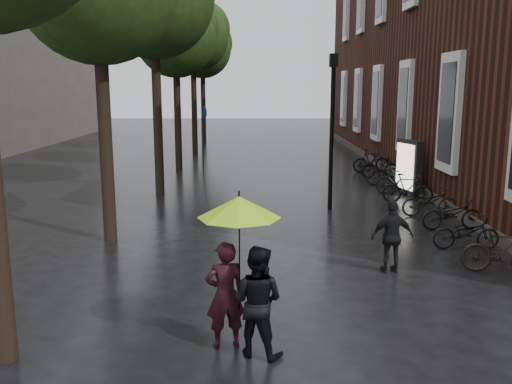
{
  "coord_description": "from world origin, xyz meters",
  "views": [
    {
      "loc": [
        -0.48,
        -6.06,
        3.79
      ],
      "look_at": [
        -0.47,
        7.0,
        1.24
      ],
      "focal_mm": 38.0,
      "sensor_mm": 36.0,
      "label": 1
    }
  ],
  "objects_px": {
    "pedestrian_walking": "(392,237)",
    "parked_bicycles": "(410,188)",
    "person_burgundy": "(225,295)",
    "lamp_post": "(332,117)",
    "ad_lightbox": "(409,168)",
    "person_black": "(257,301)"
  },
  "relations": [
    {
      "from": "person_black",
      "to": "ad_lightbox",
      "type": "distance_m",
      "value": 12.82
    },
    {
      "from": "person_black",
      "to": "lamp_post",
      "type": "relative_size",
      "value": 0.34
    },
    {
      "from": "person_black",
      "to": "parked_bicycles",
      "type": "xyz_separation_m",
      "value": [
        5.12,
        10.49,
        -0.34
      ]
    },
    {
      "from": "parked_bicycles",
      "to": "lamp_post",
      "type": "bearing_deg",
      "value": -157.87
    },
    {
      "from": "person_black",
      "to": "pedestrian_walking",
      "type": "bearing_deg",
      "value": -105.47
    },
    {
      "from": "parked_bicycles",
      "to": "ad_lightbox",
      "type": "height_order",
      "value": "ad_lightbox"
    },
    {
      "from": "person_black",
      "to": "lamp_post",
      "type": "distance_m",
      "value": 9.85
    },
    {
      "from": "person_black",
      "to": "ad_lightbox",
      "type": "bearing_deg",
      "value": -91.87
    },
    {
      "from": "pedestrian_walking",
      "to": "lamp_post",
      "type": "bearing_deg",
      "value": -91.61
    },
    {
      "from": "pedestrian_walking",
      "to": "parked_bicycles",
      "type": "bearing_deg",
      "value": -114.74
    },
    {
      "from": "person_burgundy",
      "to": "parked_bicycles",
      "type": "bearing_deg",
      "value": -133.53
    },
    {
      "from": "person_burgundy",
      "to": "person_black",
      "type": "relative_size",
      "value": 1.0
    },
    {
      "from": "parked_bicycles",
      "to": "ad_lightbox",
      "type": "xyz_separation_m",
      "value": [
        0.27,
        1.15,
        0.51
      ]
    },
    {
      "from": "ad_lightbox",
      "to": "pedestrian_walking",
      "type": "bearing_deg",
      "value": -123.35
    },
    {
      "from": "person_burgundy",
      "to": "lamp_post",
      "type": "relative_size",
      "value": 0.34
    },
    {
      "from": "ad_lightbox",
      "to": "person_black",
      "type": "bearing_deg",
      "value": -130.47
    },
    {
      "from": "person_burgundy",
      "to": "pedestrian_walking",
      "type": "height_order",
      "value": "person_burgundy"
    },
    {
      "from": "lamp_post",
      "to": "person_burgundy",
      "type": "bearing_deg",
      "value": -106.95
    },
    {
      "from": "parked_bicycles",
      "to": "person_burgundy",
      "type": "bearing_deg",
      "value": -118.56
    },
    {
      "from": "pedestrian_walking",
      "to": "ad_lightbox",
      "type": "distance_m",
      "value": 8.53
    },
    {
      "from": "pedestrian_walking",
      "to": "parked_bicycles",
      "type": "xyz_separation_m",
      "value": [
        2.32,
        6.97,
        -0.29
      ]
    },
    {
      "from": "person_burgundy",
      "to": "parked_bicycles",
      "type": "xyz_separation_m",
      "value": [
        5.58,
        10.25,
        -0.34
      ]
    }
  ]
}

